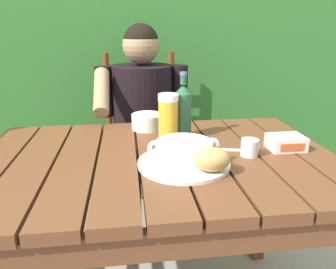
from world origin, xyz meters
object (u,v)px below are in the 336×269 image
chair_near_diner (142,146)px  beer_glass (168,118)px  beer_bottle (183,110)px  water_glass_small (250,148)px  table_knife (217,149)px  serving_plate (184,163)px  butter_tub (286,143)px  soup_bowl (184,151)px  diner_bowl (147,121)px  person_eating (143,121)px  bread_roll (212,159)px

chair_near_diner → beer_glass: 0.79m
beer_bottle → water_glass_small: (0.19, -0.22, -0.08)m
chair_near_diner → beer_bottle: 0.78m
table_knife → serving_plate: bearing=-142.2°
butter_tub → soup_bowl: bearing=-167.4°
chair_near_diner → serving_plate: size_ratio=3.54×
beer_bottle → diner_bowl: bearing=136.2°
chair_near_diner → butter_tub: (0.48, -0.85, 0.30)m
serving_plate → beer_glass: beer_glass is taller
person_eating → table_knife: (0.23, -0.62, 0.07)m
serving_plate → bread_roll: bread_roll is taller
beer_bottle → diner_bowl: (-0.13, 0.13, -0.08)m
bread_roll → butter_tub: bread_roll is taller
soup_bowl → serving_plate: bearing=180.0°
soup_bowl → butter_tub: bearing=12.6°
bread_roll → butter_tub: (0.32, 0.17, -0.02)m
chair_near_diner → beer_glass: size_ratio=5.74×
serving_plate → table_knife: (0.14, 0.11, -0.00)m
bread_roll → diner_bowl: 0.50m
beer_glass → water_glass_small: beer_glass is taller
beer_glass → diner_bowl: size_ratio=1.36×
beer_glass → water_glass_small: 0.32m
soup_bowl → beer_bottle: size_ratio=0.90×
person_eating → serving_plate: (0.09, -0.73, 0.07)m
beer_glass → serving_plate: bearing=-85.2°
water_glass_small → butter_tub: bearing=14.7°
water_glass_small → person_eating: bearing=115.6°
water_glass_small → bread_roll: bearing=-142.8°
bread_roll → person_eating: bearing=101.2°
chair_near_diner → butter_tub: bearing=-60.6°
soup_bowl → beer_glass: bearing=94.8°
serving_plate → water_glass_small: 0.24m
person_eating → beer_glass: 0.52m
water_glass_small → diner_bowl: size_ratio=0.45×
serving_plate → soup_bowl: (0.00, 0.00, 0.04)m
beer_bottle → diner_bowl: beer_bottle is taller
beer_bottle → butter_tub: (0.34, -0.18, -0.08)m
beer_bottle → diner_bowl: size_ratio=1.93×
person_eating → soup_bowl: (0.09, -0.73, 0.11)m
beer_glass → diner_bowl: 0.18m
beer_glass → water_glass_small: (0.26, -0.19, -0.06)m
person_eating → serving_plate: person_eating is taller
chair_near_diner → serving_plate: bearing=-84.5°
bread_roll → beer_glass: beer_glass is taller
beer_bottle → diner_bowl: 0.20m
person_eating → water_glass_small: bearing=-64.4°
beer_glass → beer_bottle: beer_bottle is taller
serving_plate → butter_tub: (0.39, 0.09, 0.02)m
chair_near_diner → beer_bottle: chair_near_diner is taller
chair_near_diner → serving_plate: (0.09, -0.93, 0.29)m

